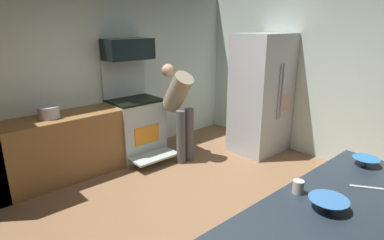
% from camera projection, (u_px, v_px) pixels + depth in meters
% --- Properties ---
extents(ground_plane, '(5.20, 4.80, 0.02)m').
position_uv_depth(ground_plane, '(205.00, 215.00, 3.63)').
color(ground_plane, brown).
extents(wall_back, '(5.20, 0.12, 2.60)m').
position_uv_depth(wall_back, '(102.00, 77.00, 4.91)').
color(wall_back, silver).
rests_on(wall_back, ground).
extents(wall_right, '(0.12, 4.80, 2.60)m').
position_uv_depth(wall_right, '(325.00, 77.00, 4.85)').
color(wall_right, silver).
rests_on(wall_right, ground).
extents(lower_cabinet_run, '(2.40, 0.60, 0.90)m').
position_uv_depth(lower_cabinet_run, '(58.00, 148.00, 4.33)').
color(lower_cabinet_run, olive).
rests_on(lower_cabinet_run, ground).
extents(oven_range, '(0.76, 0.99, 1.56)m').
position_uv_depth(oven_range, '(136.00, 126.00, 5.09)').
color(oven_range, '#B0BEBA').
rests_on(oven_range, ground).
extents(microwave, '(0.74, 0.38, 0.32)m').
position_uv_depth(microwave, '(128.00, 49.00, 4.80)').
color(microwave, black).
rests_on(microwave, oven_range).
extents(refrigerator, '(0.87, 0.73, 1.95)m').
position_uv_depth(refrigerator, '(261.00, 94.00, 5.19)').
color(refrigerator, '#B8BBC2').
rests_on(refrigerator, ground).
extents(person_cook, '(0.31, 0.62, 1.49)m').
position_uv_depth(person_cook, '(179.00, 105.00, 4.86)').
color(person_cook, '#515151').
rests_on(person_cook, ground).
extents(mixing_bowl_large, '(0.22, 0.22, 0.07)m').
position_uv_depth(mixing_bowl_large, '(366.00, 162.00, 2.78)').
color(mixing_bowl_large, '#2D73B7').
rests_on(mixing_bowl_large, counter_island).
extents(mixing_bowl_small, '(0.26, 0.26, 0.08)m').
position_uv_depth(mixing_bowl_small, '(328.00, 204.00, 2.12)').
color(mixing_bowl_small, '#3870B4').
rests_on(mixing_bowl_small, counter_island).
extents(mug_coffee, '(0.08, 0.08, 0.10)m').
position_uv_depth(mug_coffee, '(298.00, 187.00, 2.32)').
color(mug_coffee, beige).
rests_on(mug_coffee, counter_island).
extents(knife_chef, '(0.16, 0.22, 0.01)m').
position_uv_depth(knife_chef, '(368.00, 187.00, 2.40)').
color(knife_chef, '#B7BABF').
rests_on(knife_chef, counter_island).
extents(stock_pot, '(0.27, 0.27, 0.16)m').
position_uv_depth(stock_pot, '(49.00, 112.00, 4.14)').
color(stock_pot, '#B9B1C7').
rests_on(stock_pot, lower_cabinet_run).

